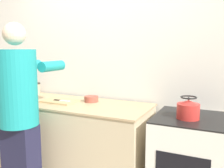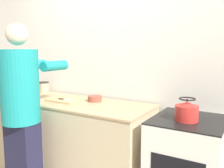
# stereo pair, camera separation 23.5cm
# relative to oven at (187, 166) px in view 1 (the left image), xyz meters

# --- Properties ---
(wall_back) EXTENTS (8.00, 0.05, 2.60)m
(wall_back) POSITION_rel_oven_xyz_m (-0.95, 0.41, 0.84)
(wall_back) COLOR silver
(wall_back) RESTS_ON ground_plane
(counter) EXTENTS (1.82, 0.69, 0.93)m
(counter) POSITION_rel_oven_xyz_m (-1.30, 0.02, 0.00)
(counter) COLOR #C6B28E
(counter) RESTS_ON ground_plane
(oven) EXTENTS (0.59, 0.64, 0.92)m
(oven) POSITION_rel_oven_xyz_m (0.00, 0.00, 0.00)
(oven) COLOR silver
(oven) RESTS_ON ground_plane
(person) EXTENTS (0.40, 0.63, 1.73)m
(person) POSITION_rel_oven_xyz_m (-1.42, -0.55, 0.48)
(person) COLOR #1D1D37
(person) RESTS_ON ground_plane
(cutting_board) EXTENTS (0.37, 0.25, 0.02)m
(cutting_board) POSITION_rel_oven_xyz_m (-1.38, -0.01, 0.47)
(cutting_board) COLOR tan
(cutting_board) RESTS_ON counter
(knife) EXTENTS (0.20, 0.04, 0.01)m
(knife) POSITION_rel_oven_xyz_m (-1.35, -0.03, 0.49)
(knife) COLOR silver
(knife) RESTS_ON cutting_board
(kettle) EXTENTS (0.19, 0.19, 0.19)m
(kettle) POSITION_rel_oven_xyz_m (-0.01, -0.06, 0.54)
(kettle) COLOR red
(kettle) RESTS_ON oven
(bowl_prep) EXTENTS (0.15, 0.15, 0.06)m
(bowl_prep) POSITION_rel_oven_xyz_m (-1.07, 0.14, 0.50)
(bowl_prep) COLOR #9E4738
(bowl_prep) RESTS_ON counter
(canister_jar) EXTENTS (0.13, 0.13, 0.14)m
(canister_jar) POSITION_rel_oven_xyz_m (-1.96, 0.25, 0.54)
(canister_jar) COLOR tan
(canister_jar) RESTS_ON counter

